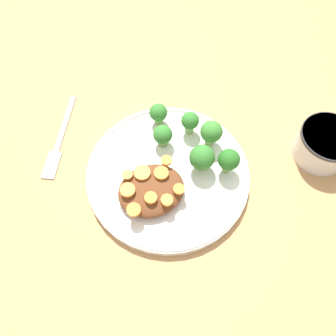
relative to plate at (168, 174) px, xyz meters
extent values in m
plane|color=tan|center=(0.00, 0.00, -0.01)|extent=(4.00, 4.00, 0.00)
cylinder|color=white|center=(0.00, 0.00, 0.00)|extent=(0.29, 0.29, 0.02)
torus|color=white|center=(0.00, 0.00, 0.01)|extent=(0.28, 0.28, 0.01)
cylinder|color=silver|center=(-0.28, 0.05, 0.02)|extent=(0.10, 0.10, 0.06)
cylinder|color=#333338|center=(-0.28, 0.05, 0.05)|extent=(0.10, 0.10, 0.01)
cylinder|color=white|center=(-0.28, 0.05, 0.04)|extent=(0.08, 0.08, 0.01)
ellipsoid|color=brown|center=(0.04, 0.03, 0.02)|extent=(0.11, 0.10, 0.03)
cylinder|color=#7FA85B|center=(-0.06, 0.01, 0.02)|extent=(0.01, 0.01, 0.02)
sphere|color=#337A2D|center=(-0.06, 0.01, 0.04)|extent=(0.04, 0.04, 0.04)
cylinder|color=#759E51|center=(-0.01, -0.06, 0.01)|extent=(0.02, 0.02, 0.02)
sphere|color=#337A2D|center=(-0.01, -0.06, 0.03)|extent=(0.03, 0.03, 0.03)
cylinder|color=#759E51|center=(-0.02, -0.11, 0.02)|extent=(0.02, 0.02, 0.02)
sphere|color=#337A2D|center=(-0.02, -0.11, 0.03)|extent=(0.03, 0.03, 0.03)
cylinder|color=#7FA85B|center=(-0.09, -0.03, 0.02)|extent=(0.02, 0.02, 0.03)
sphere|color=#3D8433|center=(-0.09, -0.03, 0.04)|extent=(0.04, 0.04, 0.04)
cylinder|color=#7FA85B|center=(-0.07, -0.07, 0.02)|extent=(0.02, 0.02, 0.02)
sphere|color=#337A2D|center=(-0.07, -0.07, 0.04)|extent=(0.03, 0.03, 0.03)
cylinder|color=#7FA85B|center=(-0.10, 0.03, 0.02)|extent=(0.01, 0.01, 0.03)
sphere|color=#286B23|center=(-0.10, 0.03, 0.04)|extent=(0.04, 0.04, 0.04)
cylinder|color=orange|center=(0.02, 0.01, 0.03)|extent=(0.02, 0.02, 0.01)
cylinder|color=orange|center=(0.08, 0.02, 0.04)|extent=(0.02, 0.02, 0.01)
cylinder|color=orange|center=(0.03, 0.06, 0.04)|extent=(0.02, 0.02, 0.01)
cylinder|color=orange|center=(0.05, 0.00, 0.03)|extent=(0.03, 0.03, 0.01)
cylinder|color=orange|center=(0.00, 0.05, 0.03)|extent=(0.02, 0.02, 0.00)
cylinder|color=orange|center=(0.08, 0.06, 0.04)|extent=(0.02, 0.02, 0.01)
cylinder|color=orange|center=(0.05, 0.05, 0.04)|extent=(0.02, 0.02, 0.01)
cylinder|color=orange|center=(0.00, -0.01, 0.03)|extent=(0.02, 0.02, 0.01)
cylinder|color=orange|center=(0.07, -0.01, 0.03)|extent=(0.02, 0.02, 0.00)
cube|color=#B2B2B2|center=(0.15, -0.18, -0.01)|extent=(0.07, 0.12, 0.01)
cube|color=#B2B2B2|center=(0.19, -0.10, -0.01)|extent=(0.05, 0.06, 0.01)
camera|label=1|loc=(0.10, 0.25, 0.51)|focal=35.00mm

